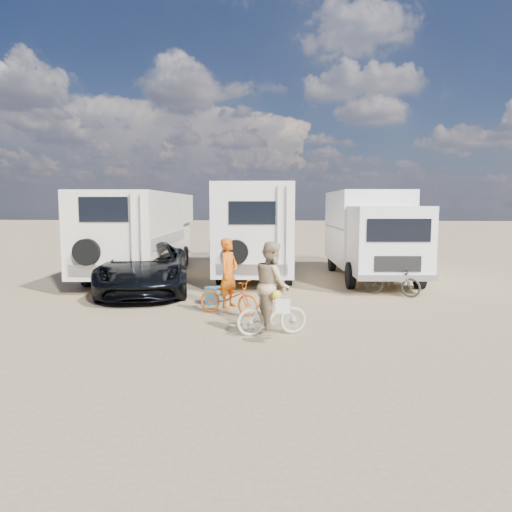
# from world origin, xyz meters

# --- Properties ---
(ground) EXTENTS (140.00, 140.00, 0.00)m
(ground) POSITION_xyz_m (0.00, 0.00, 0.00)
(ground) COLOR #9F845E
(ground) RESTS_ON ground
(rv_main) EXTENTS (2.78, 7.96, 3.44)m
(rv_main) POSITION_xyz_m (-0.15, 7.16, 1.72)
(rv_main) COLOR silver
(rv_main) RESTS_ON ground
(rv_left) EXTENTS (3.11, 8.79, 3.17)m
(rv_left) POSITION_xyz_m (-4.59, 6.76, 1.59)
(rv_left) COLOR white
(rv_left) RESTS_ON ground
(box_truck) EXTENTS (2.86, 7.03, 3.24)m
(box_truck) POSITION_xyz_m (4.09, 6.45, 1.62)
(box_truck) COLOR white
(box_truck) RESTS_ON ground
(dark_suv) EXTENTS (3.71, 6.00, 1.55)m
(dark_suv) POSITION_xyz_m (-3.44, 3.39, 0.77)
(dark_suv) COLOR black
(dark_suv) RESTS_ON ground
(bike_man) EXTENTS (1.77, 1.21, 0.88)m
(bike_man) POSITION_xyz_m (-0.42, 0.44, 0.44)
(bike_man) COLOR #DB5308
(bike_man) RESTS_ON ground
(bike_woman) EXTENTS (1.57, 0.83, 0.91)m
(bike_woman) POSITION_xyz_m (0.71, -1.36, 0.45)
(bike_woman) COLOR #B7B99D
(bike_woman) RESTS_ON ground
(rider_man) EXTENTS (0.63, 0.74, 1.73)m
(rider_man) POSITION_xyz_m (-0.42, 0.44, 0.87)
(rider_man) COLOR #CC540D
(rider_man) RESTS_ON ground
(rider_woman) EXTENTS (0.90, 1.03, 1.80)m
(rider_woman) POSITION_xyz_m (0.71, -1.36, 0.90)
(rider_woman) COLOR tan
(rider_woman) RESTS_ON ground
(bike_parked) EXTENTS (1.79, 1.37, 0.90)m
(bike_parked) POSITION_xyz_m (4.17, 3.21, 0.45)
(bike_parked) COLOR #2A2C2A
(bike_parked) RESTS_ON ground
(cooler) EXTENTS (0.61, 0.47, 0.46)m
(cooler) POSITION_xyz_m (-0.96, 1.69, 0.23)
(cooler) COLOR #2B6B82
(cooler) RESTS_ON ground
(crate) EXTENTS (0.58, 0.58, 0.39)m
(crate) POSITION_xyz_m (0.60, 4.52, 0.20)
(crate) COLOR olive
(crate) RESTS_ON ground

